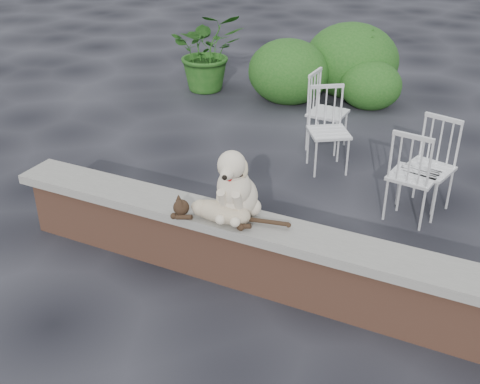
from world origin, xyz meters
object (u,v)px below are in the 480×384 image
at_px(chair_b, 428,167).
at_px(potted_plant_a, 208,51).
at_px(dog, 237,180).
at_px(chair_a, 329,131).
at_px(chair_e, 328,111).
at_px(potted_plant_b, 355,63).
at_px(cat, 219,211).
at_px(chair_c, 414,174).

height_order(chair_b, potted_plant_a, potted_plant_a).
xyz_separation_m(chair_b, potted_plant_a, (-3.75, 2.38, 0.13)).
height_order(dog, chair_b, dog).
bearing_deg(chair_a, chair_b, -55.30).
height_order(dog, chair_e, dog).
bearing_deg(potted_plant_b, chair_b, -61.79).
bearing_deg(cat, chair_c, 47.60).
relative_size(chair_c, potted_plant_b, 0.91).
bearing_deg(potted_plant_a, chair_a, -36.53).
xyz_separation_m(chair_b, chair_a, (-1.16, 0.46, 0.00)).
bearing_deg(potted_plant_a, cat, -60.04).
distance_m(dog, chair_b, 2.18).
bearing_deg(potted_plant_a, chair_c, -35.29).
distance_m(chair_a, potted_plant_b, 2.62).
bearing_deg(chair_c, dog, 63.25).
distance_m(chair_e, potted_plant_b, 2.02).
xyz_separation_m(cat, chair_a, (0.10, 2.40, -0.20)).
distance_m(cat, chair_b, 2.32).
bearing_deg(potted_plant_b, chair_c, -64.73).
height_order(dog, chair_c, dog).
bearing_deg(dog, cat, -126.67).
xyz_separation_m(dog, chair_b, (1.18, 1.79, -0.42)).
relative_size(cat, potted_plant_b, 1.07).
relative_size(chair_e, chair_c, 1.00).
xyz_separation_m(dog, potted_plant_b, (-0.45, 4.83, -0.37)).
bearing_deg(chair_a, dog, -124.10).
bearing_deg(cat, dog, 53.33).
bearing_deg(potted_plant_b, chair_e, -82.54).
xyz_separation_m(chair_e, chair_b, (1.37, -1.04, 0.00)).
bearing_deg(potted_plant_a, chair_e, -29.36).
distance_m(dog, chair_c, 1.96).
height_order(chair_a, chair_c, same).
height_order(dog, potted_plant_b, dog).
distance_m(chair_a, chair_c, 1.26).
bearing_deg(dog, chair_a, 80.98).
bearing_deg(chair_c, chair_b, -107.66).
xyz_separation_m(chair_e, chair_c, (1.27, -1.24, 0.00)).
xyz_separation_m(dog, chair_e, (-0.19, 2.83, -0.42)).
height_order(potted_plant_a, potted_plant_b, potted_plant_a).
bearing_deg(chair_e, potted_plant_b, 9.31).
relative_size(cat, chair_c, 1.18).
bearing_deg(chair_a, chair_c, -65.79).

